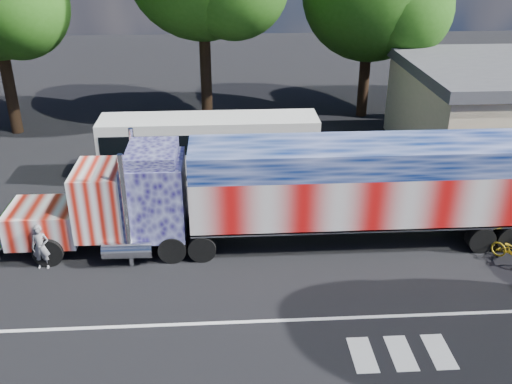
{
  "coord_description": "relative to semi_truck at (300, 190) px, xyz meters",
  "views": [
    {
      "loc": [
        -1.3,
        -18.18,
        12.06
      ],
      "look_at": [
        0.0,
        3.0,
        1.9
      ],
      "focal_mm": 40.0,
      "sensor_mm": 36.0,
      "label": 1
    }
  ],
  "objects": [
    {
      "name": "lane_markings",
      "position": [
        0.01,
        -5.87,
        -2.37
      ],
      "size": [
        30.0,
        2.67,
        0.01
      ],
      "color": "silver",
      "rests_on": "ground"
    },
    {
      "name": "woman",
      "position": [
        -9.99,
        -1.34,
        -1.46
      ],
      "size": [
        0.66,
        0.44,
        1.82
      ],
      "primitive_type": "imported",
      "rotation": [
        0.0,
        0.0,
        0.0
      ],
      "color": "slate",
      "rests_on": "ground"
    },
    {
      "name": "coach_bus",
      "position": [
        -3.68,
        6.94,
        -0.72
      ],
      "size": [
        10.94,
        2.55,
        3.18
      ],
      "color": "white",
      "rests_on": "ground"
    },
    {
      "name": "semi_truck",
      "position": [
        0.0,
        0.0,
        0.0
      ],
      "size": [
        21.62,
        3.41,
        4.61
      ],
      "color": "black",
      "rests_on": "ground"
    },
    {
      "name": "ground",
      "position": [
        -1.7,
        -2.1,
        -2.37
      ],
      "size": [
        100.0,
        100.0,
        0.0
      ],
      "primitive_type": "plane",
      "color": "black"
    }
  ]
}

